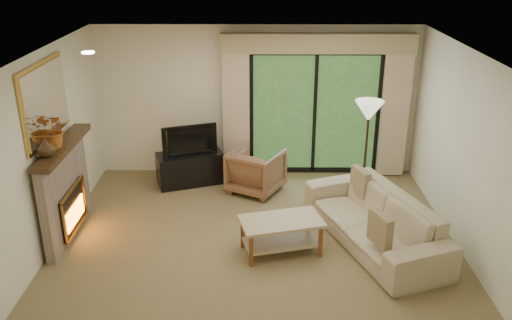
{
  "coord_description": "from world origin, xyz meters",
  "views": [
    {
      "loc": [
        0.04,
        -6.52,
        3.88
      ],
      "look_at": [
        0.0,
        0.3,
        1.1
      ],
      "focal_mm": 38.0,
      "sensor_mm": 36.0,
      "label": 1
    }
  ],
  "objects_px": {
    "media_console": "(190,168)",
    "armchair": "(256,171)",
    "coffee_table": "(281,236)",
    "sofa": "(374,219)"
  },
  "relations": [
    {
      "from": "armchair",
      "to": "coffee_table",
      "type": "height_order",
      "value": "armchair"
    },
    {
      "from": "media_console",
      "to": "armchair",
      "type": "relative_size",
      "value": 1.37
    },
    {
      "from": "media_console",
      "to": "sofa",
      "type": "relative_size",
      "value": 0.45
    },
    {
      "from": "media_console",
      "to": "armchair",
      "type": "distance_m",
      "value": 1.18
    },
    {
      "from": "sofa",
      "to": "armchair",
      "type": "bearing_deg",
      "value": -155.87
    },
    {
      "from": "media_console",
      "to": "sofa",
      "type": "distance_m",
      "value": 3.37
    },
    {
      "from": "armchair",
      "to": "coffee_table",
      "type": "distance_m",
      "value": 1.93
    },
    {
      "from": "coffee_table",
      "to": "media_console",
      "type": "bearing_deg",
      "value": 109.01
    },
    {
      "from": "armchair",
      "to": "coffee_table",
      "type": "xyz_separation_m",
      "value": [
        0.34,
        -1.89,
        -0.12
      ]
    },
    {
      "from": "media_console",
      "to": "armchair",
      "type": "xyz_separation_m",
      "value": [
        1.13,
        -0.31,
        0.09
      ]
    }
  ]
}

